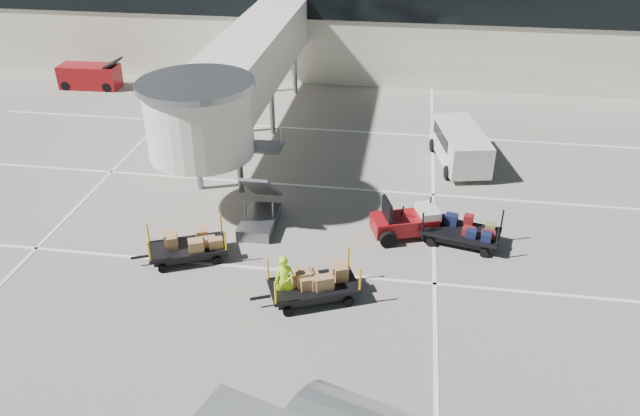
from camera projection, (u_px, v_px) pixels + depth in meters
The scene contains 11 objects.
ground at pixel (266, 302), 22.30m from camera, with size 140.00×140.00×0.00m, color #9D988C.
lane_markings at pixel (295, 182), 30.38m from camera, with size 40.00×30.00×0.02m.
terminal at pixel (349, 5), 45.96m from camera, with size 64.00×12.11×15.20m.
jet_bridge at pixel (239, 75), 31.19m from camera, with size 5.70×20.40×6.03m.
baggage_tug at pixel (406, 222), 25.86m from camera, with size 2.95×2.42×1.76m.
suitcase_cart at pixel (461, 232), 25.39m from camera, with size 3.89×2.19×1.49m.
box_cart_near at pixel (315, 285), 22.16m from camera, with size 3.87×2.66×1.51m.
box_cart_far at pixel (190, 247), 24.38m from camera, with size 3.68×2.56×1.44m.
ground_worker at pixel (285, 281), 21.78m from camera, with size 0.71×0.46×1.94m, color #B2E918.
minivan at pixel (460, 143), 31.70m from camera, with size 2.98×5.22×1.86m.
belt_loader at pixel (90, 76), 42.12m from camera, with size 4.26×1.83×2.03m.
Camera 1 is at (4.56, -17.16, 14.04)m, focal length 35.00 mm.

